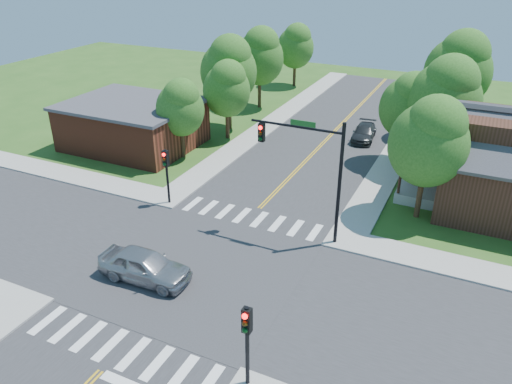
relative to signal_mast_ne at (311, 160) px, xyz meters
The scene contains 24 objects.
ground 8.37m from the signal_mast_ne, 125.00° to the right, with size 100.00×100.00×0.00m, color #2B5319.
road_ns 8.36m from the signal_mast_ne, 125.00° to the right, with size 10.00×90.00×0.04m, color #2D2D30.
road_ew 8.36m from the signal_mast_ne, 125.00° to the right, with size 90.00×10.00×0.04m, color #2D2D30.
intersection_patch 8.37m from the signal_mast_ne, 125.00° to the right, with size 10.20×10.20×0.06m, color #2D2D30.
sidewalk_nw 22.73m from the signal_mast_ne, 152.60° to the left, with size 40.00×40.00×0.14m.
crosswalk_north 6.23m from the signal_mast_ne, behind, with size 8.85×2.00×0.01m.
crosswalk_south 13.32m from the signal_mast_ne, 108.36° to the right, with size 8.85×2.00×0.01m.
centerline 8.34m from the signal_mast_ne, 125.00° to the right, with size 0.30×90.00×0.01m.
signal_mast_ne is the anchor object (origin of this frame).
signal_pole_se 11.55m from the signal_mast_ne, 81.44° to the right, with size 0.34×0.42×3.80m.
signal_pole_nw 9.76m from the signal_mast_ne, behind, with size 0.34×0.42×3.80m.
building_nw 19.87m from the signal_mast_ne, 157.21° to the left, with size 10.40×8.40×3.73m.
tree_e_a 7.51m from the signal_mast_ne, 43.53° to the left, with size 4.62×4.39×7.85m.
tree_e_b 13.83m from the signal_mast_ne, 67.34° to the left, with size 5.13×4.88×8.73m.
tree_e_c 21.40m from the signal_mast_ne, 75.29° to the left, with size 5.46×5.19×9.28m.
tree_e_d 29.91m from the signal_mast_ne, 80.76° to the left, with size 3.92×3.72×6.66m.
tree_w_a 14.85m from the signal_mast_ne, 151.14° to the left, with size 3.75×3.57×6.38m.
tree_w_b 19.46m from the signal_mast_ne, 131.06° to the left, with size 5.00×4.75×8.50m.
tree_w_c 25.52m from the signal_mast_ne, 121.01° to the left, with size 4.82×4.58×8.20m.
tree_w_d 34.03m from the signal_mast_ne, 112.55° to the left, with size 4.27×4.06×7.26m.
tree_house 13.67m from the signal_mast_ne, 77.81° to the left, with size 4.21×4.00×7.16m.
tree_bldg 17.20m from the signal_mast_ne, 133.47° to the left, with size 4.04×3.84×6.87m.
car_silver 10.27m from the signal_mast_ne, 129.00° to the right, with size 4.88×2.12×1.64m, color #A6A7AD.
car_dgrey 17.62m from the signal_mast_ne, 93.45° to the left, with size 2.18×4.45×1.25m, color #2A2D2F.
Camera 1 is at (11.83, -18.01, 15.35)m, focal length 35.00 mm.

